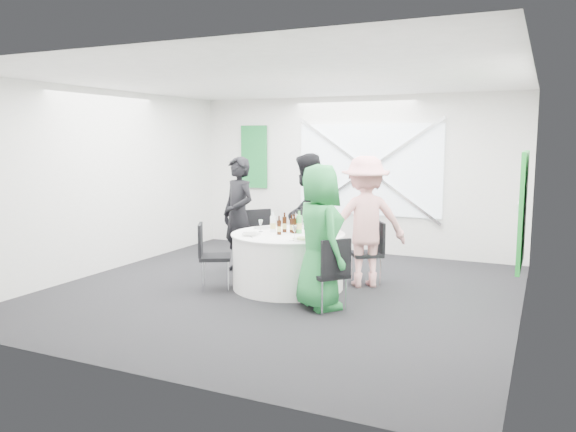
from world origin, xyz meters
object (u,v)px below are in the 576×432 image
at_px(chair_back_left, 261,236).
at_px(person_man_back_left, 238,215).
at_px(clear_water_bottle, 273,224).
at_px(person_woman_pink, 365,222).
at_px(green_water_bottle, 299,224).
at_px(chair_back_right, 372,248).
at_px(person_woman_green, 319,237).
at_px(chair_front_right, 331,269).
at_px(chair_back, 317,234).
at_px(person_man_back, 307,213).
at_px(banquet_table, 288,260).
at_px(chair_front_left, 209,251).

xyz_separation_m(chair_back_left, person_man_back_left, (-0.29, -0.18, 0.33)).
bearing_deg(clear_water_bottle, person_woman_pink, 24.80).
relative_size(green_water_bottle, clear_water_bottle, 1.08).
bearing_deg(chair_back_right, chair_back_left, -124.58).
xyz_separation_m(chair_back_right, clear_water_bottle, (-1.23, -0.66, 0.35)).
bearing_deg(person_man_back_left, chair_back_left, 57.71).
bearing_deg(person_woman_green, green_water_bottle, -8.66).
bearing_deg(person_woman_green, chair_back_left, 0.81).
bearing_deg(chair_front_right, chair_back, -113.19).
distance_m(chair_back_left, person_woman_pink, 1.75).
xyz_separation_m(chair_back_left, person_woman_green, (1.52, -1.39, 0.31)).
bearing_deg(person_man_back, banquet_table, 0.00).
height_order(chair_front_left, person_man_back, person_man_back).
distance_m(chair_back, person_man_back_left, 1.27).
bearing_deg(chair_back_left, chair_front_right, -89.38).
bearing_deg(person_woman_pink, chair_front_right, 59.99).
height_order(chair_back_left, chair_back_right, chair_back_left).
bearing_deg(chair_front_left, chair_front_right, -127.57).
height_order(chair_front_left, person_man_back_left, person_man_back_left).
xyz_separation_m(banquet_table, chair_front_right, (0.93, -0.80, 0.14)).
relative_size(chair_front_left, clear_water_bottle, 3.19).
bearing_deg(person_woman_green, banquet_table, -0.00).
bearing_deg(chair_back, person_woman_green, -69.51).
xyz_separation_m(chair_back, person_woman_green, (0.78, -1.87, 0.31)).
relative_size(banquet_table, chair_front_right, 1.75).
bearing_deg(chair_back_left, person_woman_pink, -53.50).
bearing_deg(person_man_back, chair_back, 130.93).
bearing_deg(person_woman_pink, chair_front_left, -0.36).
bearing_deg(chair_back_right, chair_back, -149.90).
bearing_deg(chair_front_right, person_man_back, -108.77).
bearing_deg(chair_front_right, person_woman_green, -77.42).
bearing_deg(person_woman_green, chair_back_right, -57.73).
bearing_deg(banquet_table, clear_water_bottle, 178.75).
bearing_deg(person_woman_green, chair_back, -24.12).
bearing_deg(green_water_bottle, person_man_back_left, 160.26).
height_order(person_man_back, green_water_bottle, person_man_back).
bearing_deg(chair_back_left, chair_back, -15.00).
xyz_separation_m(chair_back, person_woman_pink, (0.97, -0.64, 0.34)).
distance_m(chair_back_left, chair_front_right, 2.27).
xyz_separation_m(person_woman_green, green_water_bottle, (-0.60, 0.77, 0.01)).
distance_m(chair_front_left, clear_water_bottle, 0.95).
relative_size(chair_back_left, clear_water_bottle, 3.36).
bearing_deg(chair_front_left, person_woman_green, -125.00).
bearing_deg(chair_back_right, green_water_bottle, -89.59).
relative_size(chair_back, green_water_bottle, 3.15).
xyz_separation_m(person_man_back_left, green_water_bottle, (1.20, -0.43, -0.01)).
bearing_deg(chair_front_right, banquet_table, -90.00).
bearing_deg(person_man_back_left, person_man_back, 55.70).
distance_m(chair_back_right, person_woman_pink, 0.41).
bearing_deg(person_woman_green, person_woman_pink, -55.55).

